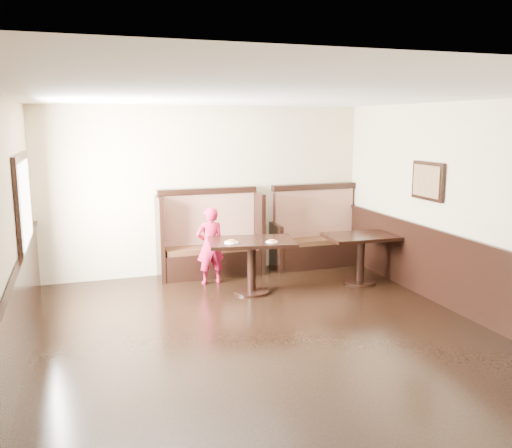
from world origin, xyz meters
name	(u,v)px	position (x,y,z in m)	size (l,w,h in m)	color
ground	(280,350)	(0.00, 0.00, 0.00)	(7.00, 7.00, 0.00)	black
room_shell	(247,289)	(-0.30, 0.28, 0.67)	(7.00, 7.00, 7.00)	beige
booth_main	(210,244)	(0.00, 3.30, 0.53)	(1.75, 0.72, 1.45)	black
booth_neighbor	(316,238)	(1.95, 3.29, 0.48)	(1.65, 0.72, 1.45)	black
table_main	(252,252)	(0.35, 2.12, 0.62)	(1.38, 1.00, 0.81)	black
table_neighbor	(361,247)	(2.16, 2.06, 0.58)	(1.15, 0.78, 0.78)	black
child	(210,246)	(-0.12, 2.78, 0.61)	(0.45, 0.29, 1.23)	#AC1236
pizza_plate_left	(231,242)	(0.02, 2.05, 0.82)	(0.21, 0.21, 0.04)	white
pizza_plate_right	(272,241)	(0.59, 1.91, 0.82)	(0.17, 0.17, 0.03)	white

